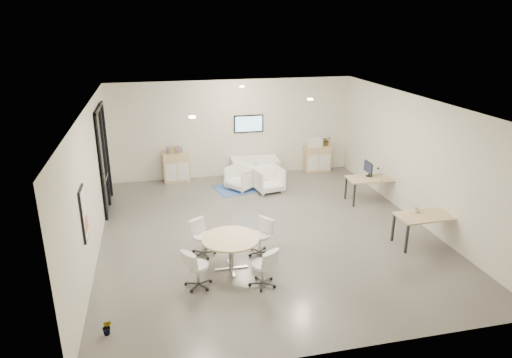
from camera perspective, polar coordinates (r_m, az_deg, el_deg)
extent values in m
cube|color=#575450|center=(11.69, 1.29, -8.29)|extent=(8.00, 9.00, 0.80)
cube|color=white|center=(10.45, 1.46, 11.53)|extent=(8.00, 9.00, 0.80)
cube|color=silver|center=(15.53, -3.08, 6.62)|extent=(8.00, 0.80, 3.20)
cube|color=silver|center=(6.68, 11.94, -11.99)|extent=(8.00, 0.80, 3.20)
cube|color=silver|center=(10.76, -21.99, -0.66)|extent=(0.80, 9.00, 3.20)
cube|color=silver|center=(12.68, 21.06, 2.39)|extent=(0.80, 9.00, 3.20)
cube|color=black|center=(13.11, -18.50, 2.43)|extent=(0.02, 1.90, 2.85)
cube|color=black|center=(12.80, -19.07, 8.37)|extent=(0.06, 1.90, 0.08)
cube|color=black|center=(12.24, -18.75, 1.22)|extent=(0.06, 0.08, 2.85)
cube|color=black|center=(13.98, -18.11, 3.49)|extent=(0.06, 0.08, 2.85)
cube|color=black|center=(13.25, -18.36, 2.62)|extent=(0.06, 0.07, 2.85)
cube|color=#B2B2B7|center=(12.79, -18.21, 0.27)|extent=(0.04, 0.60, 0.05)
cube|color=black|center=(9.23, -20.73, -4.09)|extent=(0.04, 0.54, 1.04)
cube|color=white|center=(9.22, -20.60, -4.08)|extent=(0.01, 0.46, 0.96)
cube|color=#C15F49|center=(9.30, -20.43, -5.21)|extent=(0.01, 0.32, 0.30)
cube|color=black|center=(15.17, -0.93, 6.92)|extent=(0.98, 0.05, 0.58)
cube|color=#8FCCF7|center=(15.14, -0.91, 6.90)|extent=(0.90, 0.01, 0.50)
cylinder|color=#FFEAC6|center=(9.25, -7.97, 7.67)|extent=(0.14, 0.14, 0.03)
cylinder|color=#FFEAC6|center=(11.33, 6.79, 9.88)|extent=(0.14, 0.14, 0.03)
cylinder|color=#FFEAC6|center=(13.40, -1.77, 11.47)|extent=(0.14, 0.14, 0.03)
cube|color=tan|center=(15.01, -9.87, 1.46)|extent=(0.85, 0.42, 0.96)
cube|color=white|center=(14.82, -10.55, 0.79)|extent=(0.36, 0.02, 0.57)
cube|color=white|center=(14.84, -9.05, 0.91)|extent=(0.36, 0.02, 0.57)
cube|color=tan|center=(15.95, 7.62, 2.56)|extent=(0.90, 0.42, 0.90)
cube|color=white|center=(15.72, 7.16, 1.97)|extent=(0.38, 0.02, 0.54)
cube|color=white|center=(15.86, 8.57, 2.07)|extent=(0.38, 0.02, 0.54)
cube|color=red|center=(14.83, -11.03, 3.54)|extent=(0.04, 0.14, 0.22)
cube|color=#337FCC|center=(14.83, -10.78, 3.56)|extent=(0.04, 0.14, 0.22)
cube|color=gold|center=(14.83, -10.54, 3.58)|extent=(0.04, 0.14, 0.22)
cube|color=#4CB24C|center=(14.83, -10.29, 3.60)|extent=(0.04, 0.14, 0.22)
cube|color=#CC6619|center=(14.84, -10.04, 3.61)|extent=(0.04, 0.14, 0.22)
cube|color=purple|center=(14.84, -9.80, 3.63)|extent=(0.04, 0.14, 0.22)
cube|color=#E54C7F|center=(14.84, -9.55, 3.65)|extent=(0.04, 0.14, 0.22)
cube|color=teal|center=(14.85, -9.31, 3.67)|extent=(0.04, 0.14, 0.22)
cube|color=white|center=(15.76, 7.35, 4.55)|extent=(0.46, 0.39, 0.26)
cube|color=white|center=(15.72, 7.38, 5.10)|extent=(0.35, 0.30, 0.06)
cube|color=white|center=(15.22, -0.11, 1.08)|extent=(1.57, 0.83, 0.29)
cube|color=white|center=(15.41, -0.36, 2.44)|extent=(1.55, 0.23, 0.29)
cube|color=white|center=(15.04, -2.73, 1.41)|extent=(0.16, 0.78, 0.58)
cube|color=white|center=(15.34, 2.46, 1.77)|extent=(0.16, 0.78, 0.58)
cube|color=#315196|center=(14.35, -1.67, -1.08)|extent=(1.91, 1.47, 0.01)
imported|color=white|center=(14.14, -1.87, 0.29)|extent=(1.05, 1.06, 0.80)
imported|color=white|center=(13.95, 1.57, 0.08)|extent=(0.93, 0.89, 0.83)
cube|color=tan|center=(13.50, 14.22, 0.07)|extent=(1.40, 0.75, 0.04)
cube|color=black|center=(13.11, 12.18, -2.02)|extent=(0.05, 0.05, 0.67)
cube|color=black|center=(13.68, 17.02, -1.55)|extent=(0.05, 0.05, 0.67)
cube|color=black|center=(13.61, 11.16, -1.15)|extent=(0.05, 0.05, 0.67)
cube|color=black|center=(14.15, 15.88, -0.72)|extent=(0.05, 0.05, 0.67)
cube|color=tan|center=(11.30, 20.65, -4.31)|extent=(1.45, 0.75, 0.04)
cube|color=black|center=(10.88, 18.33, -7.13)|extent=(0.05, 0.05, 0.70)
cube|color=black|center=(11.59, 24.01, -6.20)|extent=(0.05, 0.05, 0.70)
cube|color=black|center=(11.35, 16.77, -5.82)|extent=(0.05, 0.05, 0.70)
cube|color=black|center=(12.03, 22.32, -5.02)|extent=(0.05, 0.05, 0.70)
cylinder|color=black|center=(13.62, 13.96, 0.39)|extent=(0.20, 0.20, 0.02)
cube|color=black|center=(13.58, 14.00, 0.86)|extent=(0.04, 0.03, 0.24)
cube|color=black|center=(13.52, 13.86, 1.45)|extent=(0.03, 0.50, 0.32)
cylinder|color=tan|center=(9.56, -3.19, -7.47)|extent=(1.20, 1.20, 0.04)
cylinder|color=#B2B2B7|center=(9.73, -3.15, -9.40)|extent=(0.10, 0.10, 0.69)
cube|color=#B2B2B7|center=(9.90, -3.11, -11.08)|extent=(0.70, 0.06, 0.03)
cube|color=#B2B2B7|center=(9.90, -3.11, -11.08)|extent=(0.06, 0.70, 0.03)
imported|color=#3F7F3F|center=(15.93, 8.80, 4.63)|extent=(0.39, 0.41, 0.25)
imported|color=#3F7F3F|center=(8.46, -18.05, -17.65)|extent=(0.27, 0.35, 0.14)
imported|color=white|center=(11.32, 19.48, -3.65)|extent=(0.16, 0.15, 0.13)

